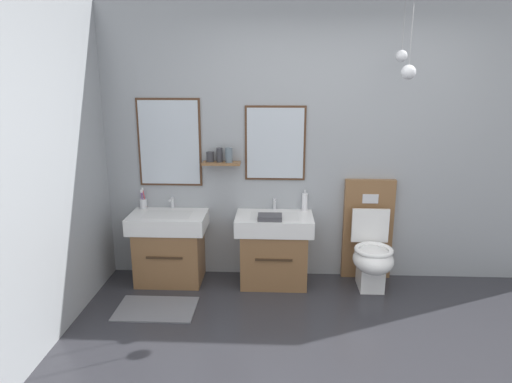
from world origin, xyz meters
name	(u,v)px	position (x,y,z in m)	size (l,w,h in m)	color
wall_back	(332,144)	(-0.02, 1.76, 1.32)	(4.66, 0.66, 2.65)	#999EA3
bath_mat	(156,309)	(-1.58, 0.91, 0.01)	(0.68, 0.44, 0.01)	slate
vanity_sink_left	(170,245)	(-1.58, 1.50, 0.36)	(0.73, 0.48, 0.69)	brown
tap_on_left_sink	(172,201)	(-1.58, 1.67, 0.76)	(0.03, 0.13, 0.11)	silver
vanity_sink_right	(274,247)	(-0.56, 1.50, 0.36)	(0.73, 0.48, 0.69)	brown
tap_on_right_sink	(275,203)	(-0.56, 1.67, 0.76)	(0.03, 0.13, 0.11)	silver
toilet	(370,247)	(0.35, 1.50, 0.38)	(0.48, 0.62, 1.00)	brown
toothbrush_cup	(143,203)	(-1.86, 1.66, 0.74)	(0.07, 0.07, 0.21)	silver
soap_dispenser	(305,201)	(-0.27, 1.67, 0.77)	(0.06, 0.06, 0.20)	white
folded_hand_towel	(270,217)	(-0.60, 1.36, 0.71)	(0.22, 0.16, 0.04)	#47474C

